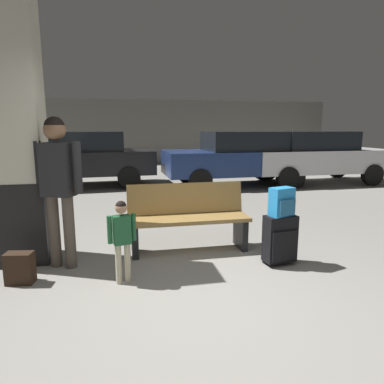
% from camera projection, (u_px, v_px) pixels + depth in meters
% --- Properties ---
extents(ground_plane, '(18.00, 18.00, 0.10)m').
position_uv_depth(ground_plane, '(158.00, 212.00, 7.04)').
color(ground_plane, gray).
extents(garage_back_wall, '(18.00, 0.12, 2.80)m').
position_uv_depth(garage_back_wall, '(135.00, 132.00, 15.29)').
color(garage_back_wall, slate).
rests_on(garage_back_wall, ground_plane).
extents(structural_pillar, '(0.57, 0.57, 3.20)m').
position_uv_depth(structural_pillar, '(18.00, 132.00, 4.10)').
color(structural_pillar, black).
rests_on(structural_pillar, ground_plane).
extents(bench, '(1.60, 0.53, 0.89)m').
position_uv_depth(bench, '(188.00, 218.00, 4.68)').
color(bench, '#9E7A42').
rests_on(bench, ground_plane).
extents(suitcase, '(0.40, 0.27, 0.60)m').
position_uv_depth(suitcase, '(280.00, 239.00, 4.18)').
color(suitcase, black).
rests_on(suitcase, ground_plane).
extents(backpack_bright, '(0.31, 0.26, 0.34)m').
position_uv_depth(backpack_bright, '(282.00, 202.00, 4.09)').
color(backpack_bright, '#268CD8').
rests_on(backpack_bright, suitcase).
extents(child, '(0.30, 0.18, 0.90)m').
position_uv_depth(child, '(122.00, 233.00, 3.63)').
color(child, beige).
rests_on(child, ground_plane).
extents(adult, '(0.56, 0.34, 1.76)m').
position_uv_depth(adult, '(58.00, 177.00, 3.96)').
color(adult, brown).
rests_on(adult, ground_plane).
extents(backpack_dark_floor, '(0.30, 0.23, 0.34)m').
position_uv_depth(backpack_dark_floor, '(20.00, 268.00, 3.70)').
color(backpack_dark_floor, black).
rests_on(backpack_dark_floor, ground_plane).
extents(parked_car_side, '(4.12, 1.84, 1.51)m').
position_uv_depth(parked_car_side, '(315.00, 156.00, 10.19)').
color(parked_car_side, silver).
rests_on(parked_car_side, ground_plane).
extents(parked_car_near, '(4.15, 1.90, 1.51)m').
position_uv_depth(parked_car_near, '(239.00, 157.00, 9.72)').
color(parked_car_near, navy).
rests_on(parked_car_near, ground_plane).
extents(parked_car_far, '(4.18, 1.96, 1.51)m').
position_uv_depth(parked_car_far, '(80.00, 157.00, 9.61)').
color(parked_car_far, black).
rests_on(parked_car_far, ground_plane).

